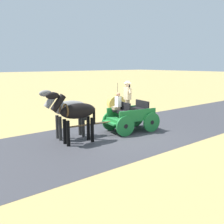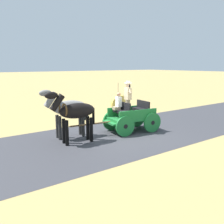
{
  "view_description": "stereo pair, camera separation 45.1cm",
  "coord_description": "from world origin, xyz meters",
  "px_view_note": "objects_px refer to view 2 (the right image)",
  "views": [
    {
      "loc": [
        -8.71,
        7.75,
        3.27
      ],
      "look_at": [
        0.26,
        0.64,
        1.1
      ],
      "focal_mm": 40.56,
      "sensor_mm": 36.0,
      "label": 1
    },
    {
      "loc": [
        -8.98,
        7.39,
        3.27
      ],
      "look_at": [
        0.26,
        0.64,
        1.1
      ],
      "focal_mm": 40.56,
      "sensor_mm": 36.0,
      "label": 2
    }
  ],
  "objects_px": {
    "hay_bale": "(120,104)",
    "horse_near_side": "(75,112)",
    "horse_off_side": "(67,109)",
    "horse_drawn_carriage": "(130,115)"
  },
  "relations": [
    {
      "from": "horse_drawn_carriage",
      "to": "hay_bale",
      "type": "height_order",
      "value": "horse_drawn_carriage"
    },
    {
      "from": "hay_bale",
      "to": "horse_near_side",
      "type": "bearing_deg",
      "value": 127.1
    },
    {
      "from": "horse_off_side",
      "to": "hay_bale",
      "type": "relative_size",
      "value": 1.84
    },
    {
      "from": "horse_near_side",
      "to": "horse_off_side",
      "type": "xyz_separation_m",
      "value": [
        0.91,
        -0.12,
        0.0
      ]
    },
    {
      "from": "horse_near_side",
      "to": "horse_off_side",
      "type": "height_order",
      "value": "same"
    },
    {
      "from": "horse_drawn_carriage",
      "to": "horse_near_side",
      "type": "distance_m",
      "value": 3.11
    },
    {
      "from": "hay_bale",
      "to": "horse_off_side",
      "type": "bearing_deg",
      "value": 121.43
    },
    {
      "from": "horse_near_side",
      "to": "hay_bale",
      "type": "distance_m",
      "value": 7.28
    },
    {
      "from": "horse_drawn_carriage",
      "to": "hay_bale",
      "type": "distance_m",
      "value": 5.1
    },
    {
      "from": "horse_near_side",
      "to": "horse_off_side",
      "type": "relative_size",
      "value": 1.0
    }
  ]
}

